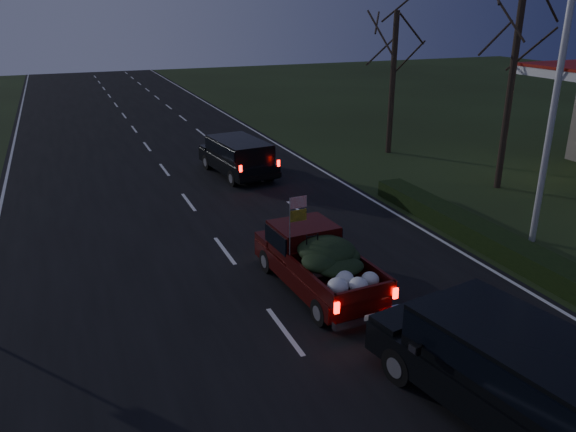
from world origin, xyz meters
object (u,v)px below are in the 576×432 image
object	(u,v)px
light_pole	(560,68)
rear_suv	(513,366)
pickup_truck	(317,258)
lead_suv	(238,154)

from	to	relation	value
light_pole	rear_suv	distance (m)	10.23
light_pole	pickup_truck	world-z (taller)	light_pole
lead_suv	rear_suv	size ratio (longest dim) A/B	0.88
pickup_truck	rear_suv	xyz separation A→B (m)	(1.08, -5.94, 0.23)
light_pole	pickup_truck	size ratio (longest dim) A/B	1.96
light_pole	lead_suv	distance (m)	13.43
pickup_truck	rear_suv	bearing A→B (deg)	-82.87
pickup_truck	lead_suv	size ratio (longest dim) A/B	0.97
lead_suv	rear_suv	bearing A→B (deg)	-97.38
light_pole	pickup_truck	xyz separation A→B (m)	(-7.89, -0.33, -4.58)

